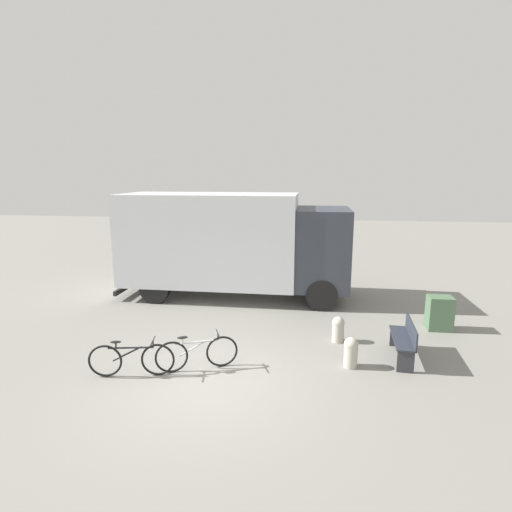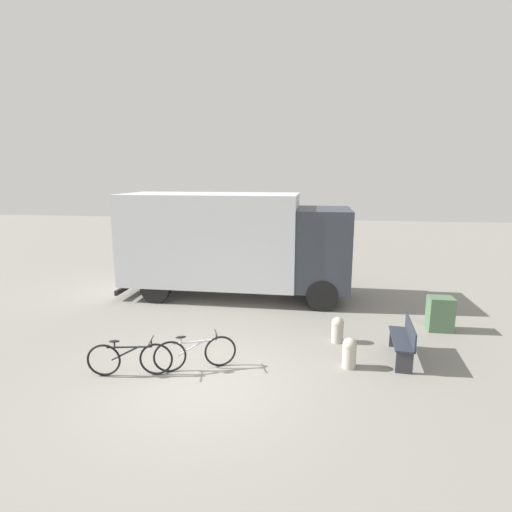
{
  "view_description": "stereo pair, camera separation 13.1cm",
  "coord_description": "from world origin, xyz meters",
  "px_view_note": "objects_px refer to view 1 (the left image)",
  "views": [
    {
      "loc": [
        2.01,
        -7.06,
        4.05
      ],
      "look_at": [
        0.5,
        3.81,
        1.81
      ],
      "focal_mm": 28.0,
      "sensor_mm": 36.0,
      "label": 1
    },
    {
      "loc": [
        2.14,
        -7.04,
        4.05
      ],
      "look_at": [
        0.5,
        3.81,
        1.81
      ],
      "focal_mm": 28.0,
      "sensor_mm": 36.0,
      "label": 2
    }
  ],
  "objects_px": {
    "park_bench": "(405,338)",
    "utility_box": "(440,313)",
    "bicycle_near": "(131,359)",
    "delivery_truck": "(231,241)",
    "bicycle_middle": "(197,353)",
    "bollard_near_bench": "(351,351)",
    "bollard_far_bench": "(338,328)"
  },
  "relations": [
    {
      "from": "bicycle_middle",
      "to": "bollard_far_bench",
      "type": "relative_size",
      "value": 2.54
    },
    {
      "from": "bicycle_middle",
      "to": "bollard_near_bench",
      "type": "height_order",
      "value": "bicycle_middle"
    },
    {
      "from": "bicycle_near",
      "to": "bicycle_middle",
      "type": "bearing_deg",
      "value": 9.1
    },
    {
      "from": "delivery_truck",
      "to": "bicycle_middle",
      "type": "relative_size",
      "value": 4.63
    },
    {
      "from": "delivery_truck",
      "to": "bicycle_near",
      "type": "bearing_deg",
      "value": -99.39
    },
    {
      "from": "bicycle_middle",
      "to": "utility_box",
      "type": "relative_size",
      "value": 1.79
    },
    {
      "from": "bollard_near_bench",
      "to": "bollard_far_bench",
      "type": "distance_m",
      "value": 1.33
    },
    {
      "from": "park_bench",
      "to": "bollard_far_bench",
      "type": "height_order",
      "value": "park_bench"
    },
    {
      "from": "bicycle_near",
      "to": "bicycle_middle",
      "type": "height_order",
      "value": "same"
    },
    {
      "from": "delivery_truck",
      "to": "bollard_far_bench",
      "type": "relative_size",
      "value": 11.74
    },
    {
      "from": "park_bench",
      "to": "bicycle_middle",
      "type": "height_order",
      "value": "park_bench"
    },
    {
      "from": "bicycle_near",
      "to": "utility_box",
      "type": "bearing_deg",
      "value": 15.67
    },
    {
      "from": "bollard_near_bench",
      "to": "utility_box",
      "type": "bearing_deg",
      "value": 44.7
    },
    {
      "from": "bollard_near_bench",
      "to": "bollard_far_bench",
      "type": "xyz_separation_m",
      "value": [
        -0.18,
        1.32,
        -0.01
      ]
    },
    {
      "from": "utility_box",
      "to": "park_bench",
      "type": "bearing_deg",
      "value": -123.8
    },
    {
      "from": "bollard_near_bench",
      "to": "bollard_far_bench",
      "type": "relative_size",
      "value": 1.04
    },
    {
      "from": "bicycle_near",
      "to": "bollard_near_bench",
      "type": "distance_m",
      "value": 4.59
    },
    {
      "from": "delivery_truck",
      "to": "bicycle_middle",
      "type": "bearing_deg",
      "value": -86.83
    },
    {
      "from": "park_bench",
      "to": "utility_box",
      "type": "distance_m",
      "value": 2.34
    },
    {
      "from": "delivery_truck",
      "to": "utility_box",
      "type": "relative_size",
      "value": 8.3
    },
    {
      "from": "park_bench",
      "to": "bicycle_middle",
      "type": "bearing_deg",
      "value": 108.46
    },
    {
      "from": "park_bench",
      "to": "utility_box",
      "type": "xyz_separation_m",
      "value": [
        1.3,
        1.95,
        -0.03
      ]
    },
    {
      "from": "utility_box",
      "to": "bollard_near_bench",
      "type": "bearing_deg",
      "value": -135.3
    },
    {
      "from": "bicycle_near",
      "to": "bicycle_middle",
      "type": "distance_m",
      "value": 1.33
    },
    {
      "from": "bicycle_middle",
      "to": "bollard_far_bench",
      "type": "distance_m",
      "value": 3.58
    },
    {
      "from": "utility_box",
      "to": "bollard_far_bench",
      "type": "bearing_deg",
      "value": -156.44
    },
    {
      "from": "park_bench",
      "to": "bollard_far_bench",
      "type": "xyz_separation_m",
      "value": [
        -1.41,
        0.76,
        -0.14
      ]
    },
    {
      "from": "bicycle_near",
      "to": "utility_box",
      "type": "xyz_separation_m",
      "value": [
        7.0,
        3.52,
        0.09
      ]
    },
    {
      "from": "delivery_truck",
      "to": "bollard_near_bench",
      "type": "bearing_deg",
      "value": -53.42
    },
    {
      "from": "bicycle_near",
      "to": "bollard_far_bench",
      "type": "xyz_separation_m",
      "value": [
        4.29,
        2.34,
        -0.02
      ]
    },
    {
      "from": "bicycle_near",
      "to": "utility_box",
      "type": "relative_size",
      "value": 1.9
    },
    {
      "from": "delivery_truck",
      "to": "bollard_near_bench",
      "type": "distance_m",
      "value": 6.1
    }
  ]
}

